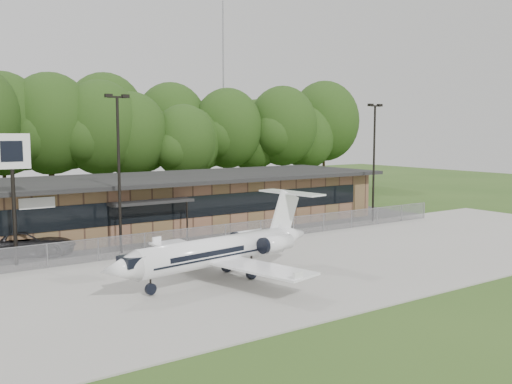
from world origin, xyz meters
TOP-DOWN VIEW (x-y plane):
  - ground at (0.00, 0.00)m, footprint 160.00×160.00m
  - apron at (0.00, 8.00)m, footprint 64.00×18.00m
  - parking_lot at (0.00, 19.50)m, footprint 50.00×9.00m
  - terminal at (-0.00, 23.94)m, footprint 41.00×11.65m
  - fence at (0.00, 15.00)m, footprint 46.00×0.04m
  - treeline at (0.00, 42.00)m, footprint 72.00×12.00m
  - radio_mast at (22.00, 48.00)m, footprint 0.20×0.20m
  - light_pole_mid at (-5.00, 16.50)m, footprint 1.55×0.30m
  - light_pole_right at (18.00, 16.50)m, footprint 1.55×0.30m
  - business_jet at (-3.05, 7.15)m, footprint 13.33×11.93m
  - suv at (-10.21, 19.40)m, footprint 6.69×4.75m
  - pole_sign at (-11.31, 16.80)m, footprint 2.05×0.41m

SIDE VIEW (x-z plane):
  - ground at x=0.00m, z-range 0.00..0.00m
  - parking_lot at x=0.00m, z-range 0.00..0.06m
  - apron at x=0.00m, z-range 0.00..0.08m
  - fence at x=0.00m, z-range 0.02..1.54m
  - suv at x=-10.21m, z-range 0.00..1.69m
  - business_jet at x=-3.05m, z-range -0.64..3.84m
  - terminal at x=0.00m, z-range 0.03..4.33m
  - pole_sign at x=-11.31m, z-range 2.06..9.85m
  - light_pole_mid at x=-5.00m, z-range 0.86..11.09m
  - light_pole_right at x=18.00m, z-range 0.86..11.09m
  - treeline at x=0.00m, z-range 0.00..15.00m
  - radio_mast at x=22.00m, z-range 0.00..25.00m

